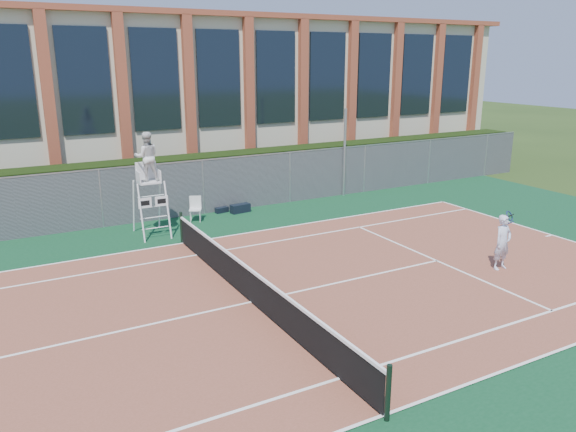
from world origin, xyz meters
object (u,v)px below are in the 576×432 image
umpire_chair (147,160)px  plastic_chair (195,206)px  tennis_player (503,242)px  steel_pole (345,153)px

umpire_chair → plastic_chair: (2.00, 0.93, -2.16)m
umpire_chair → tennis_player: 11.97m
umpire_chair → steel_pole: bearing=9.9°
umpire_chair → tennis_player: size_ratio=2.22×
umpire_chair → plastic_chair: 3.08m
tennis_player → plastic_chair: bearing=123.6°
umpire_chair → plastic_chair: size_ratio=3.86×
plastic_chair → tennis_player: tennis_player is taller
steel_pole → tennis_player: steel_pole is taller
steel_pole → umpire_chair: (-9.43, -1.65, 0.75)m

